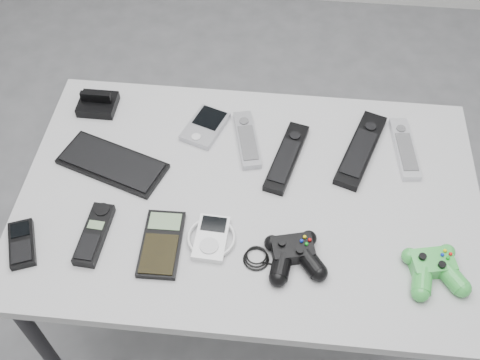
# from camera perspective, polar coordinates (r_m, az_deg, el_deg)

# --- Properties ---
(floor) EXTENTS (3.50, 3.50, 0.00)m
(floor) POSITION_cam_1_polar(r_m,az_deg,el_deg) (1.91, 3.67, -12.97)
(floor) COLOR slate
(floor) RESTS_ON ground
(desk) EXTENTS (1.05, 0.67, 0.70)m
(desk) POSITION_cam_1_polar(r_m,az_deg,el_deg) (1.33, 0.95, -3.02)
(desk) COLOR #A1A0A3
(desk) RESTS_ON floor
(pda_keyboard) EXTENTS (0.27, 0.18, 0.02)m
(pda_keyboard) POSITION_cam_1_polar(r_m,az_deg,el_deg) (1.36, -12.84, 1.66)
(pda_keyboard) COLOR black
(pda_keyboard) RESTS_ON desk
(dock_bracket) EXTENTS (0.09, 0.08, 0.05)m
(dock_bracket) POSITION_cam_1_polar(r_m,az_deg,el_deg) (1.49, -14.34, 7.83)
(dock_bracket) COLOR black
(dock_bracket) RESTS_ON desk
(pda) EXTENTS (0.12, 0.15, 0.02)m
(pda) POSITION_cam_1_polar(r_m,az_deg,el_deg) (1.40, -3.56, 5.48)
(pda) COLOR #A2A2A9
(pda) RESTS_ON desk
(remote_silver_a) EXTENTS (0.09, 0.18, 0.02)m
(remote_silver_a) POSITION_cam_1_polar(r_m,az_deg,el_deg) (1.37, 0.71, 4.18)
(remote_silver_a) COLOR #A2A2A9
(remote_silver_a) RESTS_ON desk
(remote_black_a) EXTENTS (0.10, 0.22, 0.02)m
(remote_black_a) POSITION_cam_1_polar(r_m,az_deg,el_deg) (1.34, 4.77, 2.35)
(remote_black_a) COLOR black
(remote_black_a) RESTS_ON desk
(remote_black_b) EXTENTS (0.14, 0.25, 0.02)m
(remote_black_b) POSITION_cam_1_polar(r_m,az_deg,el_deg) (1.38, 12.19, 3.09)
(remote_black_b) COLOR black
(remote_black_b) RESTS_ON desk
(remote_silver_b) EXTENTS (0.06, 0.19, 0.02)m
(remote_silver_b) POSITION_cam_1_polar(r_m,az_deg,el_deg) (1.41, 16.39, 3.14)
(remote_silver_b) COLOR silver
(remote_silver_b) RESTS_ON desk
(mobile_phone) EXTENTS (0.09, 0.12, 0.02)m
(mobile_phone) POSITION_cam_1_polar(r_m,az_deg,el_deg) (1.28, -21.29, -6.04)
(mobile_phone) COLOR black
(mobile_phone) RESTS_ON desk
(cordless_handset) EXTENTS (0.06, 0.15, 0.02)m
(cordless_handset) POSITION_cam_1_polar(r_m,az_deg,el_deg) (1.24, -14.59, -5.34)
(cordless_handset) COLOR black
(cordless_handset) RESTS_ON desk
(calculator) EXTENTS (0.09, 0.16, 0.02)m
(calculator) POSITION_cam_1_polar(r_m,az_deg,el_deg) (1.21, -7.99, -6.41)
(calculator) COLOR black
(calculator) RESTS_ON desk
(mp3_player) EXTENTS (0.11, 0.12, 0.02)m
(mp3_player) POSITION_cam_1_polar(r_m,az_deg,el_deg) (1.20, -2.93, -5.88)
(mp3_player) COLOR white
(mp3_player) RESTS_ON desk
(controller_black) EXTENTS (0.23, 0.18, 0.04)m
(controller_black) POSITION_cam_1_polar(r_m,az_deg,el_deg) (1.17, 5.49, -7.48)
(controller_black) COLOR black
(controller_black) RESTS_ON desk
(controller_green) EXTENTS (0.15, 0.15, 0.04)m
(controller_green) POSITION_cam_1_polar(r_m,az_deg,el_deg) (1.22, 19.12, -8.44)
(controller_green) COLOR green
(controller_green) RESTS_ON desk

